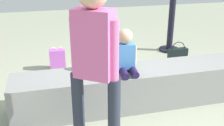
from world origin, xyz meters
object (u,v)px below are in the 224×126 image
(water_bottle_near_gift, at_px, (118,59))
(cake_box_white, at_px, (187,77))
(party_cup_red, at_px, (90,68))
(handbag_black_leather, at_px, (178,55))
(adult_standing, at_px, (94,55))
(gift_bag, at_px, (57,59))
(child_seated, at_px, (126,54))
(cake_plate, at_px, (96,75))

(water_bottle_near_gift, height_order, cake_box_white, water_bottle_near_gift)
(party_cup_red, height_order, handbag_black_leather, handbag_black_leather)
(water_bottle_near_gift, distance_m, handbag_black_leather, 0.98)
(adult_standing, distance_m, cake_box_white, 2.06)
(gift_bag, height_order, cake_box_white, gift_bag)
(gift_bag, relative_size, handbag_black_leather, 1.00)
(party_cup_red, bearing_deg, cake_box_white, -28.49)
(handbag_black_leather, bearing_deg, child_seated, -138.26)
(water_bottle_near_gift, relative_size, cake_box_white, 0.63)
(cake_plate, relative_size, party_cup_red, 2.31)
(cake_box_white, bearing_deg, party_cup_red, 151.51)
(child_seated, relative_size, handbag_black_leather, 1.34)
(gift_bag, height_order, party_cup_red, gift_bag)
(cake_plate, bearing_deg, gift_bag, 103.85)
(child_seated, xyz_separation_m, cake_plate, (-0.35, -0.06, -0.19))
(adult_standing, height_order, cake_box_white, adult_standing)
(adult_standing, xyz_separation_m, water_bottle_near_gift, (0.73, 1.92, -0.82))
(child_seated, relative_size, cake_plate, 2.16)
(adult_standing, height_order, handbag_black_leather, adult_standing)
(party_cup_red, xyz_separation_m, handbag_black_leather, (1.44, -0.04, 0.08))
(adult_standing, height_order, gift_bag, adult_standing)
(cake_plate, height_order, gift_bag, cake_plate)
(gift_bag, bearing_deg, child_seated, -62.46)
(water_bottle_near_gift, height_order, handbag_black_leather, handbag_black_leather)
(cake_plate, relative_size, gift_bag, 0.62)
(cake_plate, xyz_separation_m, water_bottle_near_gift, (0.62, 1.34, -0.37))
(water_bottle_near_gift, bearing_deg, handbag_black_leather, -11.18)
(water_bottle_near_gift, relative_size, handbag_black_leather, 0.58)
(cake_plate, bearing_deg, cake_box_white, 19.61)
(adult_standing, xyz_separation_m, cake_plate, (0.12, 0.58, -0.45))
(cake_plate, xyz_separation_m, handbag_black_leather, (1.57, 1.15, -0.34))
(adult_standing, height_order, party_cup_red, adult_standing)
(gift_bag, xyz_separation_m, handbag_black_leather, (1.91, -0.22, -0.03))
(child_seated, distance_m, cake_box_white, 1.30)
(child_seated, distance_m, adult_standing, 0.83)
(party_cup_red, relative_size, cake_box_white, 0.29)
(water_bottle_near_gift, height_order, party_cup_red, water_bottle_near_gift)
(cake_plate, xyz_separation_m, gift_bag, (-0.34, 1.37, -0.31))
(child_seated, relative_size, water_bottle_near_gift, 2.31)
(cake_plate, distance_m, water_bottle_near_gift, 1.52)
(cake_plate, relative_size, cake_box_white, 0.67)
(child_seated, bearing_deg, handbag_black_leather, 41.74)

